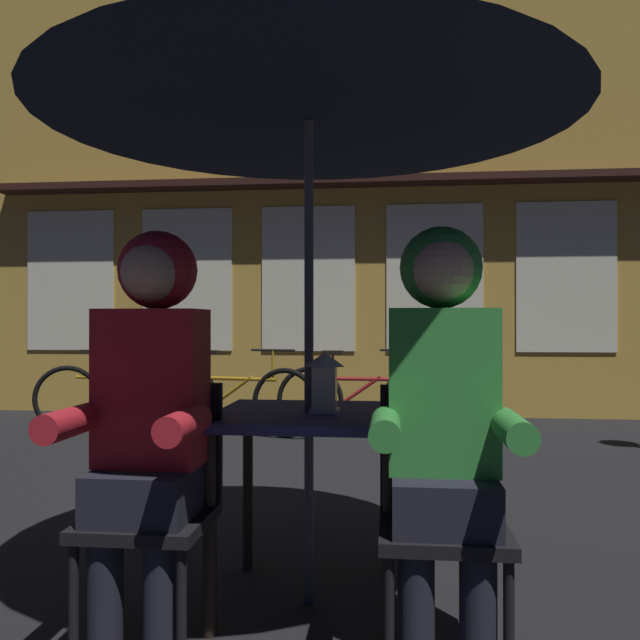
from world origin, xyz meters
TOP-DOWN VIEW (x-y plane):
  - ground_plane at (0.00, 0.00)m, footprint 60.00×60.00m
  - cafe_table at (0.00, 0.00)m, footprint 0.72×0.72m
  - patio_umbrella at (0.00, 0.00)m, footprint 2.10×2.10m
  - lantern at (0.06, -0.03)m, footprint 0.11×0.11m
  - chair_left at (-0.48, -0.37)m, footprint 0.40×0.40m
  - chair_right at (0.48, -0.37)m, footprint 0.40×0.40m
  - person_left_hooded at (-0.48, -0.43)m, footprint 0.45×0.56m
  - person_right_hooded at (0.48, -0.43)m, footprint 0.45×0.56m
  - shopfront_building at (0.09, 5.40)m, footprint 10.00×0.93m
  - bicycle_nearest at (-2.38, 3.76)m, footprint 1.65×0.44m
  - bicycle_second at (-1.17, 3.63)m, footprint 1.66×0.38m
  - bicycle_third at (0.05, 3.73)m, footprint 1.68×0.16m

SIDE VIEW (x-z plane):
  - ground_plane at x=0.00m, z-range 0.00..0.00m
  - bicycle_nearest at x=-2.38m, z-range -0.07..0.77m
  - bicycle_second at x=-1.17m, z-range -0.07..0.77m
  - bicycle_third at x=0.05m, z-range -0.07..0.77m
  - chair_left at x=-0.48m, z-range 0.05..0.92m
  - chair_right at x=0.48m, z-range 0.05..0.92m
  - cafe_table at x=0.00m, z-range 0.27..1.01m
  - person_left_hooded at x=-0.48m, z-range 0.15..1.55m
  - person_right_hooded at x=0.48m, z-range 0.15..1.55m
  - lantern at x=0.06m, z-range 0.75..0.98m
  - patio_umbrella at x=0.00m, z-range 0.90..3.21m
  - shopfront_building at x=0.09m, z-range -0.01..6.19m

